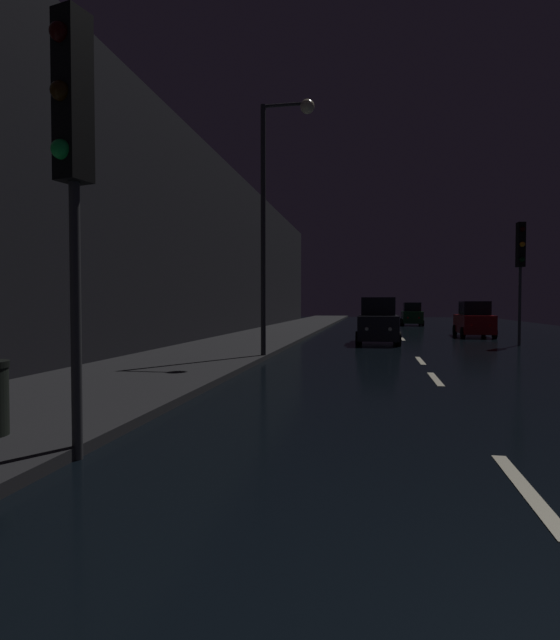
{
  "coord_description": "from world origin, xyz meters",
  "views": [
    {
      "loc": [
        -1.45,
        -2.17,
        1.8
      ],
      "look_at": [
        -4.57,
        14.75,
        1.23
      ],
      "focal_mm": 28.52,
      "sensor_mm": 36.0,
      "label": 1
    }
  ],
  "objects": [
    {
      "name": "ground",
      "position": [
        0.0,
        24.5,
        -0.01
      ],
      "size": [
        26.4,
        84.0,
        0.02
      ],
      "primitive_type": "cube",
      "color": "black"
    },
    {
      "name": "car_approaching_headlights",
      "position": [
        -1.25,
        21.12,
        0.94
      ],
      "size": [
        1.89,
        4.1,
        2.07
      ],
      "rotation": [
        0.0,
        0.0,
        -1.57
      ],
      "color": "black",
      "rests_on": "ground"
    },
    {
      "name": "sidewalk_left",
      "position": [
        -7.0,
        24.5,
        0.07
      ],
      "size": [
        4.4,
        84.0,
        0.15
      ],
      "primitive_type": "cube",
      "color": "#28282B",
      "rests_on": "ground"
    },
    {
      "name": "traffic_light_far_right",
      "position": [
        4.7,
        21.01,
        3.84
      ],
      "size": [
        0.34,
        0.47,
        5.25
      ],
      "rotation": [
        0.0,
        0.0,
        -1.46
      ],
      "color": "#38383A",
      "rests_on": "ground"
    },
    {
      "name": "lane_centerline",
      "position": [
        0.0,
        12.87,
        0.01
      ],
      "size": [
        0.16,
        23.2,
        0.01
      ],
      "color": "beige",
      "rests_on": "ground"
    },
    {
      "name": "building_facade_left",
      "position": [
        -9.6,
        21.0,
        4.66
      ],
      "size": [
        0.8,
        63.0,
        9.33
      ],
      "primitive_type": "cube",
      "color": "black",
      "rests_on": "ground"
    },
    {
      "name": "traffic_light_near_left",
      "position": [
        -4.8,
        3.09,
        3.7
      ],
      "size": [
        0.38,
        0.48,
        5.07
      ],
      "rotation": [
        0.0,
        0.0,
        -1.81
      ],
      "color": "#38383A",
      "rests_on": "ground"
    },
    {
      "name": "streetlamp_overhead",
      "position": [
        -4.48,
        13.6,
        5.28
      ],
      "size": [
        1.7,
        0.44,
        8.1
      ],
      "color": "#2D2D30",
      "rests_on": "ground"
    },
    {
      "name": "car_parked_right_far",
      "position": [
        3.9,
        26.71,
        0.88
      ],
      "size": [
        1.75,
        3.8,
        1.91
      ],
      "rotation": [
        0.0,
        0.0,
        1.57
      ],
      "color": "maroon",
      "rests_on": "ground"
    },
    {
      "name": "car_distant_taillights",
      "position": [
        1.64,
        40.65,
        0.86
      ],
      "size": [
        1.72,
        3.72,
        1.87
      ],
      "rotation": [
        0.0,
        0.0,
        1.57
      ],
      "color": "#0F3819",
      "rests_on": "ground"
    }
  ]
}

